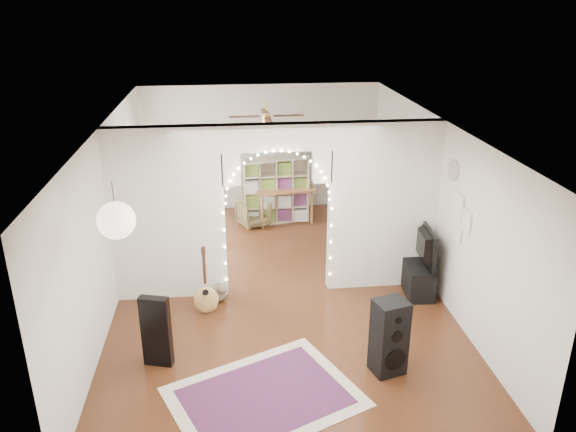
{
  "coord_description": "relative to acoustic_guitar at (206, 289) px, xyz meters",
  "views": [
    {
      "loc": [
        -0.72,
        -7.96,
        4.45
      ],
      "look_at": [
        0.2,
        0.3,
        1.14
      ],
      "focal_mm": 35.0,
      "sensor_mm": 36.0,
      "label": 1
    }
  ],
  "objects": [
    {
      "name": "dining_table",
      "position": [
        1.52,
        3.55,
        0.28
      ],
      "size": [
        1.31,
        0.98,
        0.76
      ],
      "rotation": [
        0.0,
        0.0,
        0.16
      ],
      "color": "brown",
      "rests_on": "floor"
    },
    {
      "name": "ceiling",
      "position": [
        1.12,
        0.63,
        2.3
      ],
      "size": [
        5.0,
        7.5,
        0.02
      ],
      "primitive_type": "cube",
      "color": "white",
      "rests_on": "wall_back"
    },
    {
      "name": "guitar_case",
      "position": [
        -0.58,
        -1.17,
        0.08
      ],
      "size": [
        0.39,
        0.22,
        0.97
      ],
      "primitive_type": "cube",
      "rotation": [
        0.0,
        0.0,
        -0.27
      ],
      "color": "black",
      "rests_on": "floor"
    },
    {
      "name": "area_rug",
      "position": [
        0.72,
        -1.97,
        -0.39
      ],
      "size": [
        2.56,
        2.3,
        0.02
      ],
      "primitive_type": "cube",
      "rotation": [
        0.0,
        0.0,
        0.42
      ],
      "color": "maroon",
      "rests_on": "floor"
    },
    {
      "name": "tv",
      "position": [
        3.32,
        0.38,
        0.41
      ],
      "size": [
        0.23,
        1.08,
        0.62
      ],
      "primitive_type": "imported",
      "rotation": [
        0.0,
        0.0,
        1.49
      ],
      "color": "black",
      "rests_on": "media_console"
    },
    {
      "name": "acoustic_guitar",
      "position": [
        0.0,
        0.0,
        0.0
      ],
      "size": [
        0.39,
        0.21,
        0.92
      ],
      "rotation": [
        0.0,
        0.0,
        0.24
      ],
      "color": "tan",
      "rests_on": "floor"
    },
    {
      "name": "bookcase",
      "position": [
        1.36,
        3.49,
        0.28
      ],
      "size": [
        1.37,
        0.62,
        1.37
      ],
      "primitive_type": "cube",
      "rotation": [
        0.0,
        0.0,
        0.22
      ],
      "color": "tan",
      "rests_on": "floor"
    },
    {
      "name": "flower_vase",
      "position": [
        1.52,
        3.55,
        0.45
      ],
      "size": [
        0.21,
        0.21,
        0.19
      ],
      "primitive_type": "imported",
      "rotation": [
        0.0,
        0.0,
        0.16
      ],
      "color": "silver",
      "rests_on": "dining_table"
    },
    {
      "name": "media_console",
      "position": [
        3.32,
        0.38,
        -0.15
      ],
      "size": [
        0.48,
        1.03,
        0.5
      ],
      "primitive_type": "cube",
      "rotation": [
        0.0,
        0.0,
        -0.08
      ],
      "color": "black",
      "rests_on": "floor"
    },
    {
      "name": "fairy_lights",
      "position": [
        1.12,
        0.5,
        1.15
      ],
      "size": [
        1.64,
        0.04,
        1.6
      ],
      "primitive_type": null,
      "color": "#FFEABF",
      "rests_on": "divider_wall"
    },
    {
      "name": "wall_right",
      "position": [
        3.62,
        0.63,
        0.95
      ],
      "size": [
        0.02,
        7.5,
        2.7
      ],
      "primitive_type": "cube",
      "color": "silver",
      "rests_on": "floor"
    },
    {
      "name": "floor",
      "position": [
        1.12,
        0.63,
        -0.4
      ],
      "size": [
        7.5,
        7.5,
        0.0
      ],
      "primitive_type": "plane",
      "color": "black",
      "rests_on": "ground"
    },
    {
      "name": "ceiling_fan",
      "position": [
        1.12,
        2.63,
        2.0
      ],
      "size": [
        1.1,
        1.1,
        0.3
      ],
      "primitive_type": null,
      "color": "gold",
      "rests_on": "ceiling"
    },
    {
      "name": "floor_speaker",
      "position": [
        2.3,
        -1.63,
        0.1
      ],
      "size": [
        0.46,
        0.43,
        1.0
      ],
      "rotation": [
        0.0,
        0.0,
        0.27
      ],
      "color": "black",
      "rests_on": "floor"
    },
    {
      "name": "tabby_cat",
      "position": [
        0.19,
        0.36,
        -0.25
      ],
      "size": [
        0.35,
        0.56,
        0.37
      ],
      "rotation": [
        0.0,
        0.0,
        0.33
      ],
      "color": "brown",
      "rests_on": "floor"
    },
    {
      "name": "wall_clock",
      "position": [
        3.6,
        0.03,
        1.7
      ],
      "size": [
        0.03,
        0.31,
        0.31
      ],
      "primitive_type": "cylinder",
      "rotation": [
        0.0,
        1.57,
        0.0
      ],
      "color": "white",
      "rests_on": "wall_right"
    },
    {
      "name": "paper_lantern",
      "position": [
        -0.78,
        -1.77,
        1.85
      ],
      "size": [
        0.4,
        0.4,
        0.4
      ],
      "primitive_type": "sphere",
      "color": "white",
      "rests_on": "ceiling"
    },
    {
      "name": "dining_chair_left",
      "position": [
        0.89,
        3.34,
        -0.14
      ],
      "size": [
        0.75,
        0.75,
        0.53
      ],
      "primitive_type": "imported",
      "rotation": [
        0.0,
        0.0,
        0.4
      ],
      "color": "brown",
      "rests_on": "floor"
    },
    {
      "name": "picture_frames",
      "position": [
        3.6,
        -0.37,
        1.1
      ],
      "size": [
        0.02,
        0.5,
        0.7
      ],
      "primitive_type": null,
      "color": "white",
      "rests_on": "wall_right"
    },
    {
      "name": "dining_chair_right",
      "position": [
        2.44,
        1.74,
        -0.18
      ],
      "size": [
        0.56,
        0.57,
        0.44
      ],
      "primitive_type": "imported",
      "rotation": [
        0.0,
        0.0,
        0.22
      ],
      "color": "brown",
      "rests_on": "floor"
    },
    {
      "name": "wall_left",
      "position": [
        -1.38,
        0.63,
        0.95
      ],
      "size": [
        0.02,
        7.5,
        2.7
      ],
      "primitive_type": "cube",
      "color": "silver",
      "rests_on": "floor"
    },
    {
      "name": "wall_back",
      "position": [
        1.12,
        4.38,
        0.95
      ],
      "size": [
        5.0,
        0.02,
        2.7
      ],
      "primitive_type": "cube",
      "color": "silver",
      "rests_on": "floor"
    },
    {
      "name": "divider_wall",
      "position": [
        1.12,
        0.63,
        1.02
      ],
      "size": [
        5.0,
        0.2,
        2.7
      ],
      "color": "silver",
      "rests_on": "floor"
    },
    {
      "name": "window",
      "position": [
        -1.35,
        2.43,
        1.1
      ],
      "size": [
        0.04,
        1.2,
        1.4
      ],
      "primitive_type": "cube",
      "color": "white",
      "rests_on": "wall_left"
    },
    {
      "name": "wall_front",
      "position": [
        1.12,
        -3.12,
        0.95
      ],
      "size": [
        5.0,
        0.02,
        2.7
      ],
      "primitive_type": "cube",
      "color": "silver",
      "rests_on": "floor"
    }
  ]
}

